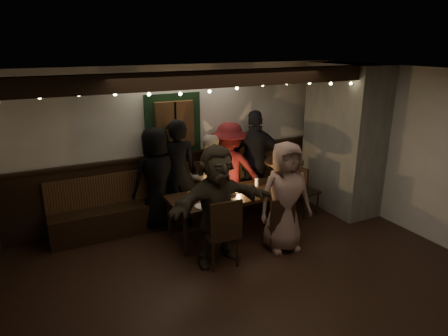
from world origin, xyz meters
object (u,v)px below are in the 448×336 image
chair_near_right (280,221)px  person_c (209,178)px  chair_near_left (223,229)px  person_g (285,197)px  person_b (177,173)px  person_f (217,205)px  person_a (157,178)px  chair_end (302,188)px  dining_table (230,197)px  high_top (283,182)px  person_e (255,160)px  person_d (229,170)px

chair_near_right → person_c: size_ratio=0.55×
chair_near_left → chair_near_right: chair_near_left is taller
person_g → chair_near_left: bearing=-168.7°
person_b → person_f: person_b is taller
person_c → person_f: person_f is taller
person_a → person_c: 0.88m
person_b → person_c: bearing=-170.0°
chair_end → person_g: size_ratio=0.56×
dining_table → chair_end: size_ratio=2.08×
dining_table → person_c: 0.68m
chair_near_right → person_c: bearing=108.5°
high_top → person_e: bearing=104.7°
person_d → dining_table: bearing=83.3°
high_top → person_e: size_ratio=0.58×
chair_end → person_a: person_a is taller
person_a → person_c: bearing=165.6°
person_g → high_top: bearing=64.6°
person_b → person_d: (0.95, -0.01, -0.07)m
person_b → person_e: (1.51, 0.06, 0.01)m
chair_near_left → person_f: 0.33m
person_d → person_f: person_f is taller
dining_table → person_a: bearing=140.1°
chair_near_right → chair_end: 1.32m
person_c → person_g: size_ratio=0.92×
chair_near_right → person_c: 1.54m
dining_table → person_b: person_b is taller
chair_end → person_a: 2.49m
person_c → person_d: 0.41m
chair_near_right → person_b: bearing=124.8°
chair_near_left → person_f: person_f is taller
chair_near_left → chair_end: 2.16m
dining_table → chair_near_left: (-0.52, -0.82, -0.07)m
person_b → person_g: (1.09, -1.47, -0.08)m
person_c → person_f: size_ratio=0.89×
chair_near_left → chair_near_right: (0.95, 0.05, -0.10)m
person_e → person_d: bearing=29.5°
chair_end → person_f: bearing=-159.9°
person_d → person_e: person_e is taller
chair_end → person_e: 0.96m
person_a → person_b: (0.32, -0.06, 0.06)m
dining_table → high_top: 1.10m
dining_table → person_f: bearing=-129.1°
chair_near_right → person_d: size_ratio=0.49×
chair_near_right → chair_end: (1.02, 0.84, 0.06)m
dining_table → high_top: size_ratio=1.83×
chair_end → person_a: bearing=163.7°
person_b → person_c: person_b is taller
person_e → person_b: bearing=24.0°
chair_near_left → high_top: size_ratio=0.95×
chair_end → high_top: (-0.36, 0.05, 0.14)m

